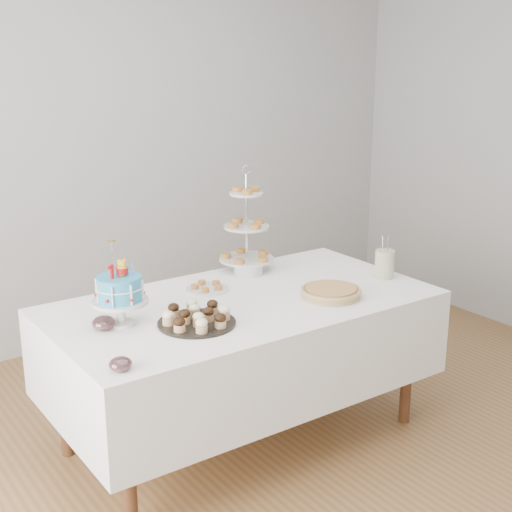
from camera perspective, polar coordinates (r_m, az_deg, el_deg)
floor at (r=3.68m, az=1.68°, el=-16.21°), size 5.00×5.00×0.00m
walls at (r=3.17m, az=1.88°, el=4.85°), size 5.04×4.04×2.70m
table at (r=3.64m, az=-1.08°, el=-6.90°), size 1.92×1.02×0.77m
birthday_cake at (r=3.27m, az=-10.80°, el=-3.68°), size 0.26×0.26×0.39m
cupcake_tray at (r=3.25m, az=-4.78°, el=-4.82°), size 0.36×0.36×0.08m
pie at (r=3.61m, az=6.02°, el=-2.86°), size 0.31×0.31×0.05m
tiered_stand at (r=3.97m, az=-0.76°, el=2.32°), size 0.31×0.31×0.60m
plate_stack at (r=3.96m, az=-0.61°, el=-0.98°), size 0.16×0.16×0.06m
pastry_plate at (r=3.71m, az=-3.92°, el=-2.52°), size 0.22×0.22×0.03m
jam_bowl_a at (r=2.85m, az=-10.79°, el=-8.50°), size 0.09×0.09×0.06m
jam_bowl_b at (r=3.26m, az=-12.09°, el=-5.27°), size 0.11×0.11×0.06m
utensil_pitcher at (r=3.94m, az=10.26°, el=-0.54°), size 0.11×0.11×0.24m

